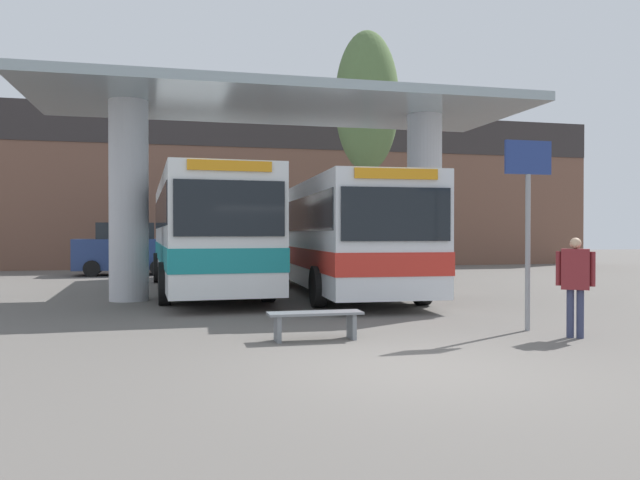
% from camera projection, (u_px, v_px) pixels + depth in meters
% --- Properties ---
extents(ground_plane, '(100.00, 100.00, 0.00)m').
position_uv_depth(ground_plane, '(411.00, 368.00, 8.03)').
color(ground_plane, '#605B56').
extents(townhouse_backdrop, '(40.00, 0.58, 7.98)m').
position_uv_depth(townhouse_backdrop, '(233.00, 176.00, 31.35)').
color(townhouse_backdrop, brown).
rests_on(townhouse_backdrop, ground_plane).
extents(station_canopy, '(13.17, 5.19, 5.39)m').
position_uv_depth(station_canopy, '(285.00, 142.00, 16.99)').
color(station_canopy, silver).
rests_on(station_canopy, ground_plane).
extents(transit_bus_left_bay, '(3.19, 12.58, 3.30)m').
position_uv_depth(transit_bus_left_bay, '(203.00, 230.00, 19.09)').
color(transit_bus_left_bay, white).
rests_on(transit_bus_left_bay, ground_plane).
extents(transit_bus_center_bay, '(3.12, 10.24, 3.12)m').
position_uv_depth(transit_bus_center_bay, '(341.00, 233.00, 17.89)').
color(transit_bus_center_bay, silver).
rests_on(transit_bus_center_bay, ground_plane).
extents(waiting_bench_near_pillar, '(1.55, 0.44, 0.46)m').
position_uv_depth(waiting_bench_near_pillar, '(315.00, 319.00, 10.14)').
color(waiting_bench_near_pillar, slate).
rests_on(waiting_bench_near_pillar, ground_plane).
extents(info_sign_platform, '(0.90, 0.09, 3.39)m').
position_uv_depth(info_sign_platform, '(528.00, 197.00, 11.11)').
color(info_sign_platform, gray).
rests_on(info_sign_platform, ground_plane).
extents(pedestrian_waiting, '(0.54, 0.45, 1.67)m').
position_uv_depth(pedestrian_waiting, '(575.00, 277.00, 10.34)').
color(pedestrian_waiting, '#333856').
rests_on(pedestrian_waiting, ground_plane).
extents(poplar_tree_behind_left, '(2.61, 2.61, 10.01)m').
position_uv_depth(poplar_tree_behind_left, '(367.00, 103.00, 25.43)').
color(poplar_tree_behind_left, '#473A2B').
rests_on(poplar_tree_behind_left, ground_plane).
extents(parked_car_street, '(4.19, 2.05, 2.18)m').
position_uv_depth(parked_car_street, '(126.00, 250.00, 26.02)').
color(parked_car_street, navy).
rests_on(parked_car_street, ground_plane).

